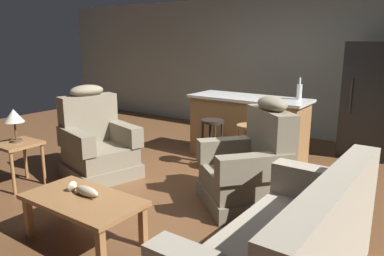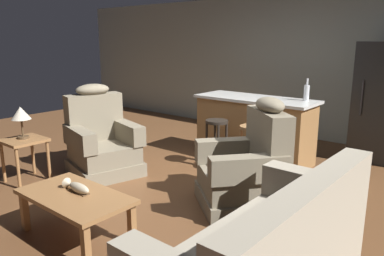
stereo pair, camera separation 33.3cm
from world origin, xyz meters
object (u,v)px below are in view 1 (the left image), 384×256
object	(u,v)px
table_lamp	(14,117)
bottle_tall_green	(299,91)
recliner_near_island	(251,168)
bar_stool_left	(212,134)
refrigerator	(369,100)
couch	(289,254)
coffee_table	(83,204)
bar_stool_right	(248,140)
fish_figurine	(84,191)
end_table	(18,150)
kitchen_island	(248,128)
recliner_near_lamp	(97,144)

from	to	relation	value
table_lamp	bottle_tall_green	bearing A→B (deg)	48.51
recliner_near_island	bottle_tall_green	xyz separation A→B (m)	(-0.10, 1.70, 0.65)
recliner_near_island	bottle_tall_green	world-z (taller)	bottle_tall_green
bar_stool_left	refrigerator	bearing A→B (deg)	47.26
couch	bottle_tall_green	distance (m)	3.20
coffee_table	bar_stool_right	size ratio (longest dim) A/B	1.62
coffee_table	fish_figurine	size ratio (longest dim) A/B	3.24
end_table	bar_stool_left	xyz separation A→B (m)	(1.55, 2.02, 0.01)
table_lamp	couch	bearing A→B (deg)	-1.70
coffee_table	kitchen_island	bearing A→B (deg)	88.66
bottle_tall_green	end_table	bearing A→B (deg)	-131.05
recliner_near_island	kitchen_island	size ratio (longest dim) A/B	0.67
bar_stool_left	couch	bearing A→B (deg)	-47.26
kitchen_island	refrigerator	world-z (taller)	refrigerator
fish_figurine	table_lamp	bearing A→B (deg)	167.78
couch	refrigerator	world-z (taller)	refrigerator
couch	bar_stool_right	xyz separation A→B (m)	(-1.39, 2.12, 0.13)
couch	end_table	distance (m)	3.51
coffee_table	table_lamp	bearing A→B (deg)	166.43
refrigerator	bottle_tall_green	distance (m)	1.27
recliner_near_lamp	table_lamp	xyz separation A→B (m)	(-0.52, -0.81, 0.45)
end_table	table_lamp	size ratio (longest dim) A/B	1.37
kitchen_island	bottle_tall_green	bearing A→B (deg)	16.03
recliner_near_lamp	kitchen_island	world-z (taller)	recliner_near_lamp
coffee_table	table_lamp	distance (m)	1.87
fish_figurine	table_lamp	xyz separation A→B (m)	(-1.71, 0.37, 0.41)
fish_figurine	recliner_near_lamp	bearing A→B (deg)	135.31
end_table	fish_figurine	bearing A→B (deg)	-12.01
table_lamp	refrigerator	world-z (taller)	refrigerator
table_lamp	kitchen_island	distance (m)	3.23
couch	end_table	bearing A→B (deg)	-0.83
couch	table_lamp	xyz separation A→B (m)	(-3.53, 0.10, 0.53)
coffee_table	recliner_near_island	size ratio (longest dim) A/B	0.92
couch	recliner_near_lamp	xyz separation A→B (m)	(-3.02, 0.92, 0.08)
kitchen_island	bottle_tall_green	distance (m)	0.93
bar_stool_left	bar_stool_right	world-z (taller)	same
table_lamp	kitchen_island	size ratio (longest dim) A/B	0.23
recliner_near_island	bar_stool_right	size ratio (longest dim) A/B	1.76
fish_figurine	bar_stool_left	world-z (taller)	bar_stool_left
fish_figurine	refrigerator	distance (m)	4.51
recliner_near_island	bar_stool_right	xyz separation A→B (m)	(-0.47, 0.87, 0.05)
couch	table_lamp	bearing A→B (deg)	-1.02
kitchen_island	bottle_tall_green	xyz separation A→B (m)	(0.69, 0.20, 0.59)
bar_stool_left	fish_figurine	bearing A→B (deg)	-86.65
fish_figurine	bar_stool_right	size ratio (longest dim) A/B	0.50
coffee_table	fish_figurine	xyz separation A→B (m)	(-0.03, 0.05, 0.10)
bar_stool_right	couch	bearing A→B (deg)	-56.73
refrigerator	recliner_near_lamp	bearing A→B (deg)	-132.26
fish_figurine	recliner_near_island	xyz separation A→B (m)	(0.90, 1.52, -0.04)
table_lamp	refrigerator	size ratio (longest dim) A/B	0.23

